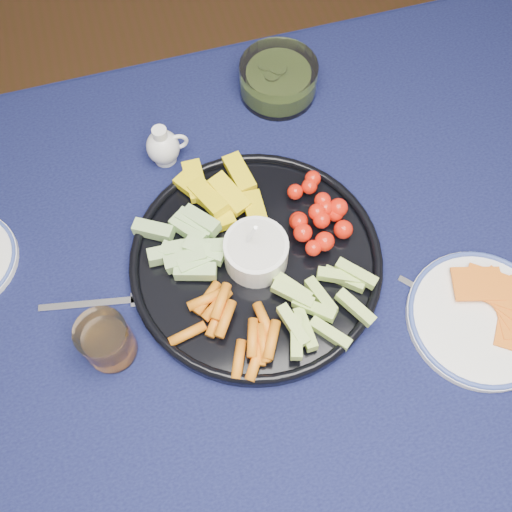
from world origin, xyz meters
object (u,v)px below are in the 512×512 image
object	(u,v)px
crudite_platter	(254,259)
juice_tumbler	(107,342)
cheese_plate	(481,318)
dining_table	(295,318)
pickle_bowl	(278,80)
creamer_pitcher	(163,147)

from	to	relation	value
crudite_platter	juice_tumbler	xyz separation A→B (m)	(-0.23, -0.07, 0.01)
cheese_plate	dining_table	bearing A→B (deg)	156.27
dining_table	crudite_platter	xyz separation A→B (m)	(-0.05, 0.07, 0.11)
crudite_platter	pickle_bowl	distance (m)	0.35
dining_table	juice_tumbler	size ratio (longest dim) A/B	19.55
dining_table	crudite_platter	size ratio (longest dim) A/B	4.31
juice_tumbler	creamer_pitcher	bearing A→B (deg)	64.58
pickle_bowl	cheese_plate	xyz separation A→B (m)	(0.16, -0.50, -0.02)
dining_table	pickle_bowl	size ratio (longest dim) A/B	12.09
dining_table	juice_tumbler	distance (m)	0.31
pickle_bowl	cheese_plate	size ratio (longest dim) A/B	0.64
crudite_platter	cheese_plate	xyz separation A→B (m)	(0.29, -0.18, -0.01)
creamer_pitcher	pickle_bowl	size ratio (longest dim) A/B	0.56
dining_table	cheese_plate	world-z (taller)	cheese_plate
cheese_plate	creamer_pitcher	bearing A→B (deg)	132.54
juice_tumbler	pickle_bowl	bearing A→B (deg)	46.67
pickle_bowl	dining_table	bearing A→B (deg)	-102.85
crudite_platter	juice_tumbler	bearing A→B (deg)	-162.67
crudite_platter	juice_tumbler	world-z (taller)	crudite_platter
dining_table	creamer_pitcher	xyz separation A→B (m)	(-0.14, 0.31, 0.12)
dining_table	cheese_plate	size ratio (longest dim) A/B	7.70
creamer_pitcher	pickle_bowl	world-z (taller)	creamer_pitcher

